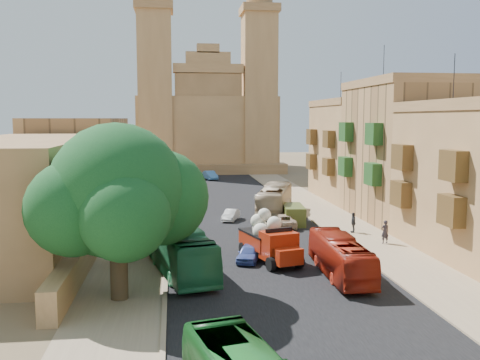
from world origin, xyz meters
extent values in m
plane|color=brown|center=(0.00, 0.00, 0.00)|extent=(260.00, 260.00, 0.00)
cube|color=black|center=(0.00, 30.00, 0.01)|extent=(14.00, 140.00, 0.01)
cube|color=#957E61|center=(9.50, 30.00, 0.01)|extent=(5.00, 140.00, 0.01)
cube|color=#957E61|center=(-9.50, 30.00, 0.01)|extent=(5.00, 140.00, 0.01)
cube|color=#957E61|center=(7.00, 30.00, 0.06)|extent=(0.25, 140.00, 0.12)
cube|color=#957E61|center=(-7.00, 30.00, 0.06)|extent=(0.25, 140.00, 0.12)
cylinder|color=black|center=(15.00, 13.80, 13.10)|extent=(0.06, 0.06, 3.60)
cube|color=brown|center=(11.55, 7.08, 3.99)|extent=(0.90, 2.20, 2.00)
cube|color=brown|center=(11.55, 14.92, 3.99)|extent=(0.90, 2.20, 2.00)
cube|color=brown|center=(11.55, 7.08, 6.93)|extent=(0.90, 2.20, 2.00)
cube|color=brown|center=(11.55, 14.92, 6.93)|extent=(0.90, 2.20, 2.00)
cube|color=#A97C4D|center=(16.00, 25.00, 6.50)|extent=(8.00, 14.00, 13.00)
cube|color=olive|center=(16.00, 25.00, 13.40)|extent=(8.20, 14.00, 0.80)
cylinder|color=black|center=(15.00, 27.80, 15.60)|extent=(0.06, 0.06, 3.60)
cube|color=#1F4E1F|center=(11.55, 21.08, 4.94)|extent=(0.90, 2.20, 2.00)
cube|color=#1F4E1F|center=(11.55, 28.92, 4.94)|extent=(0.90, 2.20, 2.00)
cube|color=#1F4E1F|center=(11.55, 21.08, 8.58)|extent=(0.90, 2.20, 2.00)
cube|color=#1F4E1F|center=(11.55, 28.92, 8.58)|extent=(0.90, 2.20, 2.00)
cube|color=#9F7548|center=(16.00, 39.00, 5.75)|extent=(8.00, 14.00, 11.50)
cube|color=olive|center=(16.00, 39.00, 11.90)|extent=(8.20, 14.00, 0.80)
cylinder|color=black|center=(15.00, 41.80, 14.10)|extent=(0.06, 0.06, 3.60)
cube|color=brown|center=(11.55, 35.08, 4.37)|extent=(0.90, 2.20, 2.00)
cube|color=brown|center=(11.55, 42.92, 4.37)|extent=(0.90, 2.20, 2.00)
cube|color=brown|center=(11.55, 35.08, 7.59)|extent=(0.90, 2.20, 2.00)
cube|color=brown|center=(11.55, 42.92, 7.59)|extent=(0.90, 2.20, 2.00)
cube|color=#9F7548|center=(-12.50, 20.00, 0.90)|extent=(1.00, 40.00, 1.80)
cube|color=olive|center=(-18.00, 18.00, 4.20)|extent=(10.00, 28.00, 8.40)
cube|color=#A97C4D|center=(-18.00, 44.00, 5.00)|extent=(10.00, 22.00, 10.00)
cube|color=#9F7548|center=(0.00, 81.00, 7.00)|extent=(26.00, 20.00, 14.00)
cube|color=olive|center=(0.00, 70.50, 0.90)|extent=(28.00, 4.00, 1.80)
cube|color=olive|center=(0.00, 72.20, 10.00)|extent=(12.00, 2.00, 16.00)
cube|color=#9F7548|center=(0.00, 72.20, 18.90)|extent=(12.60, 2.40, 1.60)
cube|color=#9F7548|center=(0.00, 72.20, 20.60)|extent=(8.00, 2.00, 2.40)
cube|color=#9F7548|center=(0.00, 72.20, 22.40)|extent=(4.00, 2.00, 1.60)
cube|color=#9F7548|center=(-9.50, 73.50, 14.50)|extent=(6.00, 6.00, 29.00)
cube|color=olive|center=(-9.50, 73.50, 29.60)|extent=(6.80, 6.80, 1.40)
cube|color=#9F7548|center=(9.50, 73.50, 14.50)|extent=(6.00, 6.00, 29.00)
cube|color=olive|center=(9.50, 73.50, 29.60)|extent=(6.80, 6.80, 1.40)
cylinder|color=olive|center=(9.50, 73.50, 31.20)|extent=(4.80, 4.80, 1.80)
cylinder|color=#392C1C|center=(-9.50, 4.00, 1.86)|extent=(0.98, 0.98, 3.71)
sphere|color=#0F3A19|center=(-9.50, 4.00, 6.06)|extent=(7.43, 7.43, 7.43)
sphere|color=#0F3A19|center=(-7.15, 5.17, 5.47)|extent=(5.47, 5.47, 5.47)
sphere|color=#0F3A19|center=(-11.65, 3.12, 5.28)|extent=(5.08, 5.08, 5.08)
sphere|color=#0F3A19|center=(-8.91, 1.65, 5.08)|extent=(4.69, 4.69, 4.69)
sphere|color=#0F3A19|center=(-10.57, 6.15, 6.84)|extent=(4.30, 4.30, 4.30)
cylinder|color=#392C1C|center=(-10.00, 12.00, 1.18)|extent=(0.44, 0.44, 2.35)
sphere|color=#0F3A19|center=(-10.00, 12.00, 3.55)|extent=(3.42, 3.42, 3.42)
cylinder|color=#392C1C|center=(-10.00, 24.00, 1.26)|extent=(0.44, 0.44, 2.52)
sphere|color=#0F3A19|center=(-10.00, 24.00, 3.81)|extent=(3.67, 3.67, 3.67)
cylinder|color=#392C1C|center=(-10.00, 36.00, 1.19)|extent=(0.44, 0.44, 2.39)
sphere|color=#0F3A19|center=(-10.00, 36.00, 3.61)|extent=(3.48, 3.48, 3.48)
cylinder|color=#392C1C|center=(-10.00, 48.00, 1.15)|extent=(0.44, 0.44, 2.29)
sphere|color=#0F3A19|center=(-10.00, 48.00, 3.46)|extent=(3.33, 3.33, 3.33)
cube|color=#9C220C|center=(-0.07, 11.75, 1.31)|extent=(3.23, 4.25, 0.94)
cube|color=black|center=(-0.07, 11.75, 1.83)|extent=(3.30, 4.31, 0.13)
cube|color=#9C220C|center=(0.58, 9.43, 1.41)|extent=(2.60, 2.31, 1.88)
cube|color=#9C220C|center=(0.92, 8.22, 0.99)|extent=(2.05, 1.69, 1.05)
cube|color=black|center=(0.58, 9.43, 2.15)|extent=(1.94, 0.64, 0.94)
cylinder|color=black|center=(-0.18, 8.24, 0.47)|extent=(0.61, 1.01, 0.94)
cylinder|color=black|center=(1.84, 8.81, 0.47)|extent=(0.61, 1.01, 0.94)
cylinder|color=black|center=(-1.42, 12.68, 0.47)|extent=(0.61, 1.01, 0.94)
cylinder|color=black|center=(0.59, 13.24, 0.47)|extent=(0.61, 1.01, 0.94)
sphere|color=beige|center=(-0.41, 11.00, 2.09)|extent=(1.15, 1.15, 1.15)
sphere|color=beige|center=(0.51, 11.59, 2.09)|extent=(1.15, 1.15, 1.15)
sphere|color=beige|center=(-0.24, 12.36, 2.09)|extent=(1.15, 1.15, 1.15)
sphere|color=beige|center=(-0.51, 11.74, 2.67)|extent=(1.05, 1.05, 1.05)
sphere|color=beige|center=(0.53, 10.94, 2.62)|extent=(1.05, 1.05, 1.05)
sphere|color=beige|center=(-0.05, 11.65, 3.14)|extent=(0.94, 0.94, 0.94)
cube|color=#4A531F|center=(4.80, 23.64, 0.88)|extent=(2.24, 4.42, 1.76)
cylinder|color=black|center=(3.83, 22.23, 0.35)|extent=(0.34, 0.73, 0.71)
cylinder|color=black|center=(5.50, 22.08, 0.35)|extent=(0.34, 0.73, 0.71)
cylinder|color=black|center=(4.10, 25.19, 0.35)|extent=(0.34, 0.73, 0.71)
cylinder|color=black|center=(5.77, 25.04, 0.35)|extent=(0.34, 0.73, 0.71)
imported|color=#20673D|center=(-6.17, 8.92, 1.54)|extent=(4.91, 11.33, 3.07)
imported|color=maroon|center=(4.00, 6.67, 1.25)|extent=(2.39, 9.05, 2.50)
imported|color=tan|center=(4.00, 28.71, 1.54)|extent=(5.76, 11.35, 3.09)
imported|color=#455AAA|center=(-1.26, 10.89, 0.59)|extent=(2.40, 3.72, 1.18)
imported|color=silver|center=(-0.91, 26.04, 0.54)|extent=(2.19, 3.45, 1.07)
imported|color=#CFB294|center=(3.56, 22.28, 0.61)|extent=(2.23, 4.45, 1.21)
imported|color=#141645|center=(-4.00, 43.12, 0.62)|extent=(2.89, 4.59, 1.24)
imported|color=white|center=(4.55, 37.58, 0.65)|extent=(2.55, 4.10, 1.30)
imported|color=#4682C3|center=(-0.50, 61.67, 0.71)|extent=(2.49, 4.55, 1.42)
imported|color=#27222B|center=(10.29, 14.82, 0.95)|extent=(0.77, 0.59, 1.89)
imported|color=#333437|center=(9.16, 19.15, 0.89)|extent=(0.60, 1.10, 1.79)
camera|label=1|loc=(-6.42, -25.35, 9.96)|focal=40.00mm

